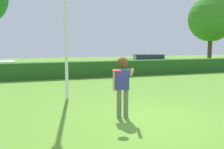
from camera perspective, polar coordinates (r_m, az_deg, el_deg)
The scene contains 7 objects.
ground_plane at distance 7.47m, azimuth 7.41°, elevation -9.83°, with size 60.00×60.00×0.00m, color #5F952F.
person at distance 7.27m, azimuth 2.41°, elevation -1.28°, with size 0.54×0.81×1.78m.
frisbee at distance 6.62m, azimuth 1.11°, elevation 0.86°, with size 0.26×0.26×0.03m.
lamppost at distance 9.86m, azimuth -10.51°, elevation 15.38°, with size 0.24×0.24×6.56m.
hedge_row at distance 16.03m, azimuth -6.66°, elevation 1.15°, with size 28.57×0.90×0.99m, color #285920.
parked_car_green at distance 20.39m, azimuth 8.15°, elevation 2.98°, with size 4.48×2.63×1.25m.
oak_tree at distance 25.73m, azimuth 21.42°, elevation 11.59°, with size 4.23×4.23×6.47m.
Camera 1 is at (-3.07, -6.45, 2.19)m, focal length 40.64 mm.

